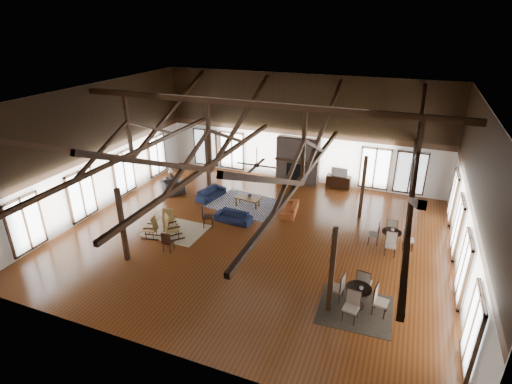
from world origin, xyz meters
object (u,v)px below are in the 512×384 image
at_px(cafe_table_near, 358,294).
at_px(sofa_navy_left, 211,193).
at_px(cafe_table_far, 391,236).
at_px(tv_console, 338,181).
at_px(armchair, 173,187).
at_px(sofa_navy_front, 233,217).
at_px(sofa_orange, 290,208).
at_px(coffee_table, 248,198).

bearing_deg(cafe_table_near, sofa_navy_left, 145.11).
xyz_separation_m(sofa_navy_left, cafe_table_near, (8.43, -5.87, 0.25)).
relative_size(cafe_table_far, tv_console, 1.40).
xyz_separation_m(armchair, cafe_table_near, (10.61, -5.68, 0.16)).
height_order(sofa_navy_front, sofa_orange, sofa_navy_front).
xyz_separation_m(sofa_navy_front, sofa_orange, (2.17, 1.82, -0.00)).
bearing_deg(coffee_table, armchair, -172.64).
xyz_separation_m(cafe_table_near, tv_console, (-2.48, 9.74, -0.18)).
bearing_deg(sofa_navy_left, cafe_table_far, -88.13).
distance_m(armchair, tv_console, 9.09).
distance_m(sofa_orange, tv_console, 4.35).
bearing_deg(cafe_table_far, sofa_navy_front, -176.43).
bearing_deg(sofa_navy_front, sofa_orange, 44.23).
bearing_deg(armchair, sofa_navy_left, -48.55).
distance_m(sofa_navy_front, cafe_table_far, 6.97).
relative_size(sofa_orange, cafe_table_far, 0.93).
height_order(sofa_orange, armchair, armchair).
distance_m(sofa_navy_front, sofa_orange, 2.83).
bearing_deg(cafe_table_far, cafe_table_near, -99.48).
height_order(sofa_orange, cafe_table_far, cafe_table_far).
bearing_deg(sofa_navy_front, armchair, 161.92).
xyz_separation_m(cafe_table_near, cafe_table_far, (0.72, 4.31, -0.03)).
relative_size(cafe_table_near, cafe_table_far, 1.08).
xyz_separation_m(coffee_table, cafe_table_far, (6.97, -1.34, 0.05)).
relative_size(sofa_navy_left, coffee_table, 1.32).
height_order(sofa_navy_front, coffee_table, sofa_navy_front).
distance_m(cafe_table_near, cafe_table_far, 4.37).
relative_size(sofa_navy_front, armchair, 1.61).
bearing_deg(cafe_table_near, tv_console, 104.28).
relative_size(sofa_navy_front, cafe_table_near, 0.87).
distance_m(sofa_navy_left, cafe_table_near, 10.27).
bearing_deg(sofa_navy_front, cafe_table_far, 7.90).
relative_size(sofa_orange, tv_console, 1.30).
xyz_separation_m(sofa_navy_front, cafe_table_far, (6.95, 0.43, 0.23)).
bearing_deg(sofa_navy_left, sofa_orange, -80.81).
height_order(sofa_navy_front, tv_console, tv_console).
bearing_deg(sofa_orange, sofa_navy_front, -57.59).
distance_m(sofa_orange, cafe_table_near, 6.99).
distance_m(sofa_navy_front, cafe_table_near, 7.34).
relative_size(cafe_table_near, tv_console, 1.52).
distance_m(sofa_navy_left, tv_console, 7.09).
xyz_separation_m(sofa_navy_front, cafe_table_near, (6.23, -3.87, 0.26)).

